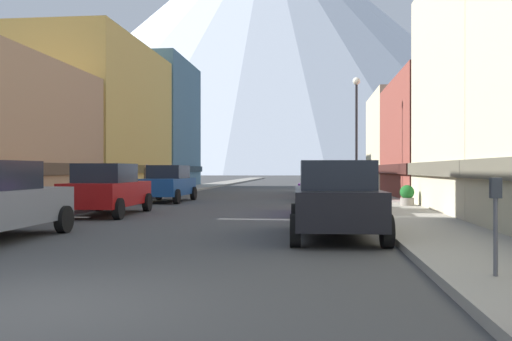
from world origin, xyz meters
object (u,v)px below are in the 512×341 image
object	(u,v)px
pedestrian_0	(364,182)
streetlamp_right	(356,119)
car_right_0	(335,199)
car_right_1	(328,189)
pedestrian_1	(147,180)
car_left_2	(168,183)
car_right_2	(324,183)
pedestrian_2	(366,181)
potted_plant_0	(25,195)
car_left_1	(108,189)
car_right_3	(321,180)
parking_meter_near	(496,212)
potted_plant_1	(407,195)

from	to	relation	value
pedestrian_0	streetlamp_right	size ratio (longest dim) A/B	0.26
car_right_0	streetlamp_right	size ratio (longest dim) A/B	0.76
pedestrian_0	streetlamp_right	bearing A→B (deg)	-99.05
car_right_1	pedestrian_1	bearing A→B (deg)	132.37
car_left_2	car_right_2	world-z (taller)	same
car_right_1	car_left_2	bearing A→B (deg)	139.08
car_right_1	pedestrian_2	world-z (taller)	car_right_1
car_right_2	potted_plant_0	xyz separation A→B (m)	(-10.80, -8.77, -0.25)
car_left_1	streetlamp_right	xyz separation A→B (m)	(9.15, 8.23, 3.09)
car_right_3	parking_meter_near	size ratio (longest dim) A/B	3.34
potted_plant_0	car_left_1	bearing A→B (deg)	-6.04
car_left_2	pedestrian_2	distance (m)	11.33
potted_plant_1	pedestrian_1	size ratio (longest dim) A/B	0.47
potted_plant_0	car_right_1	bearing A→B (deg)	3.83
potted_plant_0	pedestrian_2	world-z (taller)	pedestrian_2
car_right_0	parking_meter_near	size ratio (longest dim) A/B	3.35
car_left_2	car_right_3	world-z (taller)	same
potted_plant_0	pedestrian_0	world-z (taller)	pedestrian_0
car_right_1	parking_meter_near	world-z (taller)	car_right_1
car_right_3	car_right_1	bearing A→B (deg)	-89.99
potted_plant_0	streetlamp_right	bearing A→B (deg)	32.57
car_left_2	pedestrian_2	world-z (taller)	car_left_2
potted_plant_1	car_right_0	bearing A→B (deg)	-109.10
streetlamp_right	potted_plant_0	bearing A→B (deg)	-147.43
car_right_1	car_left_1	bearing A→B (deg)	-172.04
car_right_1	streetlamp_right	size ratio (longest dim) A/B	0.76
potted_plant_1	streetlamp_right	xyz separation A→B (m)	(-1.65, 4.31, 3.43)
car_right_0	potted_plant_1	size ratio (longest dim) A/B	5.51
car_right_3	pedestrian_2	world-z (taller)	car_right_3
potted_plant_0	potted_plant_1	world-z (taller)	potted_plant_0
car_right_0	potted_plant_1	world-z (taller)	car_right_0
potted_plant_1	pedestrian_0	bearing A→B (deg)	94.31
parking_meter_near	potted_plant_1	bearing A→B (deg)	84.99
car_left_2	potted_plant_1	size ratio (longest dim) A/B	5.45
car_left_1	parking_meter_near	xyz separation A→B (m)	(9.55, -10.34, 0.11)
potted_plant_0	potted_plant_1	xyz separation A→B (m)	(14.00, 3.58, -0.09)
car_right_2	potted_plant_1	xyz separation A→B (m)	(3.20, -5.20, -0.34)
pedestrian_0	parking_meter_near	bearing A→B (deg)	-91.18
pedestrian_0	car_left_1	bearing A→B (deg)	-125.91
car_right_2	streetlamp_right	xyz separation A→B (m)	(1.55, -0.88, 3.09)
car_right_2	parking_meter_near	world-z (taller)	car_right_2
pedestrian_0	streetlamp_right	distance (m)	6.52
pedestrian_0	pedestrian_2	size ratio (longest dim) A/B	0.96
car_left_1	pedestrian_0	distance (m)	17.13
streetlamp_right	car_right_1	bearing A→B (deg)	-102.19
car_right_0	potted_plant_0	world-z (taller)	car_right_0
car_left_1	pedestrian_1	size ratio (longest dim) A/B	2.58
car_left_2	car_right_0	world-z (taller)	same
car_left_1	potted_plant_0	world-z (taller)	car_left_1
car_right_2	pedestrian_0	bearing A→B (deg)	62.79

